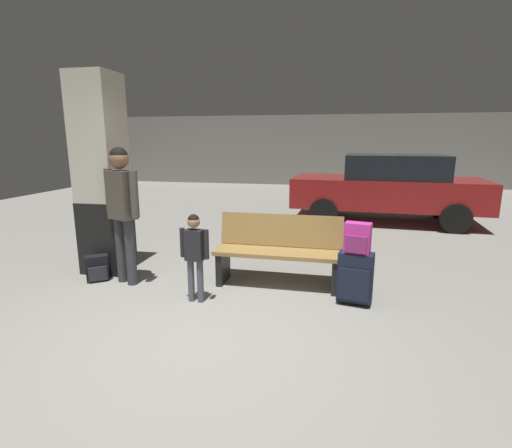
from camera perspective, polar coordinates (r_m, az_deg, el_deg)
name	(u,v)px	position (r m, az deg, el deg)	size (l,w,h in m)	color
ground_plane	(272,240)	(7.39, 2.39, -2.32)	(18.00, 18.00, 0.10)	gray
garage_back_wall	(308,150)	(15.97, 7.68, 10.77)	(18.00, 0.12, 2.80)	slate
structural_pillar	(102,176)	(5.70, -21.89, 6.57)	(0.57, 0.57, 2.70)	black
bench	(279,251)	(4.91, 3.38, -4.03)	(1.61, 0.54, 0.89)	#9E7A42
suitcase	(355,277)	(4.49, 14.52, -7.65)	(0.41, 0.29, 0.60)	#191E33
backpack_bright	(357,238)	(4.36, 14.84, -2.08)	(0.31, 0.24, 0.34)	#D833A5
child	(195,249)	(4.38, -9.12, -3.63)	(0.35, 0.21, 1.03)	#4C5160
adult	(122,201)	(5.09, -19.29, 3.21)	(0.56, 0.33, 1.74)	#38383D
backpack_dark_floor	(97,268)	(5.52, -22.53, -6.12)	(0.32, 0.30, 0.34)	black
parked_car_near	(388,186)	(9.13, 19.03, 5.30)	(4.20, 2.00, 1.51)	maroon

